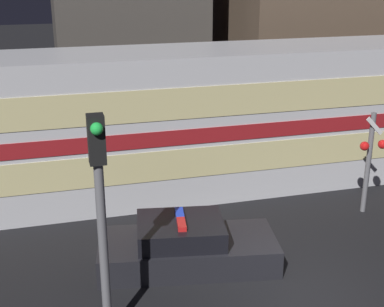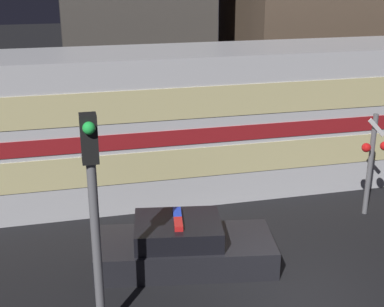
# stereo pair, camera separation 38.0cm
# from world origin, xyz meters

# --- Properties ---
(ground_plane) EXTENTS (120.00, 120.00, 0.00)m
(ground_plane) POSITION_xyz_m (0.00, 0.00, 0.00)
(ground_plane) COLOR black
(train) EXTENTS (23.54, 3.01, 4.59)m
(train) POSITION_xyz_m (-0.51, 6.67, 2.30)
(train) COLOR silver
(train) RESTS_ON ground_plane
(police_car) EXTENTS (4.60, 2.53, 1.32)m
(police_car) POSITION_xyz_m (-2.03, 2.07, 0.49)
(police_car) COLOR black
(police_car) RESTS_ON ground_plane
(crossing_signal_near) EXTENTS (0.85, 0.36, 3.09)m
(crossing_signal_near) POSITION_xyz_m (3.89, 3.53, 1.78)
(crossing_signal_near) COLOR slate
(crossing_signal_near) RESTS_ON ground_plane
(traffic_light_corner) EXTENTS (0.30, 0.46, 4.61)m
(traffic_light_corner) POSITION_xyz_m (-4.23, -0.11, 2.88)
(traffic_light_corner) COLOR slate
(traffic_light_corner) RESTS_ON ground_plane
(building_left) EXTENTS (6.32, 5.97, 8.83)m
(building_left) POSITION_xyz_m (-1.32, 15.42, 4.42)
(building_left) COLOR #47423D
(building_left) RESTS_ON ground_plane
(building_center) EXTENTS (10.55, 6.25, 7.12)m
(building_center) POSITION_xyz_m (8.50, 13.88, 3.56)
(building_center) COLOR brown
(building_center) RESTS_ON ground_plane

